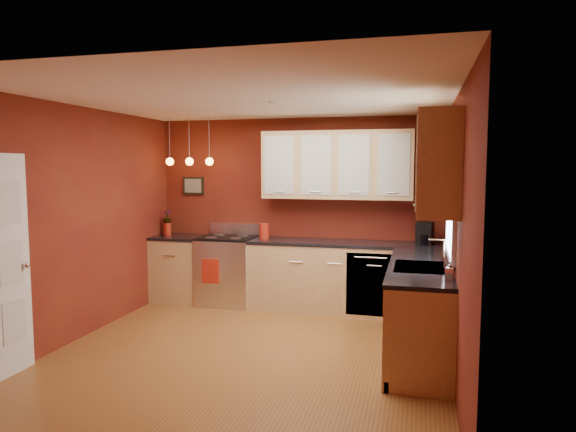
% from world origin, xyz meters
% --- Properties ---
extents(floor, '(4.20, 4.20, 0.00)m').
position_xyz_m(floor, '(0.00, 0.00, 0.00)').
color(floor, brown).
rests_on(floor, ground).
extents(ceiling, '(4.00, 4.20, 0.02)m').
position_xyz_m(ceiling, '(0.00, 0.00, 2.60)').
color(ceiling, white).
rests_on(ceiling, wall_back).
extents(wall_back, '(4.00, 0.02, 2.60)m').
position_xyz_m(wall_back, '(0.00, 2.10, 1.30)').
color(wall_back, maroon).
rests_on(wall_back, floor).
extents(wall_front, '(4.00, 0.02, 2.60)m').
position_xyz_m(wall_front, '(0.00, -2.10, 1.30)').
color(wall_front, maroon).
rests_on(wall_front, floor).
extents(wall_left, '(0.02, 4.20, 2.60)m').
position_xyz_m(wall_left, '(-2.00, 0.00, 1.30)').
color(wall_left, maroon).
rests_on(wall_left, floor).
extents(wall_right, '(0.02, 4.20, 2.60)m').
position_xyz_m(wall_right, '(2.00, 0.00, 1.30)').
color(wall_right, maroon).
rests_on(wall_right, floor).
extents(base_cabinets_back_left, '(0.70, 0.60, 0.90)m').
position_xyz_m(base_cabinets_back_left, '(-1.65, 1.80, 0.45)').
color(base_cabinets_back_left, tan).
rests_on(base_cabinets_back_left, floor).
extents(base_cabinets_back_right, '(2.54, 0.60, 0.90)m').
position_xyz_m(base_cabinets_back_right, '(0.73, 1.80, 0.45)').
color(base_cabinets_back_right, tan).
rests_on(base_cabinets_back_right, floor).
extents(base_cabinets_right, '(0.60, 2.10, 0.90)m').
position_xyz_m(base_cabinets_right, '(1.70, 0.45, 0.45)').
color(base_cabinets_right, tan).
rests_on(base_cabinets_right, floor).
extents(counter_back_left, '(0.70, 0.62, 0.04)m').
position_xyz_m(counter_back_left, '(-1.65, 1.80, 0.92)').
color(counter_back_left, black).
rests_on(counter_back_left, base_cabinets_back_left).
extents(counter_back_right, '(2.54, 0.62, 0.04)m').
position_xyz_m(counter_back_right, '(0.73, 1.80, 0.92)').
color(counter_back_right, black).
rests_on(counter_back_right, base_cabinets_back_right).
extents(counter_right, '(0.62, 2.10, 0.04)m').
position_xyz_m(counter_right, '(1.70, 0.45, 0.92)').
color(counter_right, black).
rests_on(counter_right, base_cabinets_right).
extents(gas_range, '(0.76, 0.64, 1.11)m').
position_xyz_m(gas_range, '(-0.92, 1.80, 0.48)').
color(gas_range, silver).
rests_on(gas_range, floor).
extents(dishwasher_front, '(0.60, 0.02, 0.80)m').
position_xyz_m(dishwasher_front, '(1.10, 1.51, 0.45)').
color(dishwasher_front, silver).
rests_on(dishwasher_front, base_cabinets_back_right).
extents(sink, '(0.50, 0.70, 0.33)m').
position_xyz_m(sink, '(1.70, 0.30, 0.92)').
color(sink, '#9A999E').
rests_on(sink, counter_right).
extents(window, '(0.06, 1.02, 1.22)m').
position_xyz_m(window, '(1.97, 0.30, 1.69)').
color(window, white).
rests_on(window, wall_right).
extents(upper_cabinets_back, '(2.00, 0.35, 0.90)m').
position_xyz_m(upper_cabinets_back, '(0.60, 1.93, 1.95)').
color(upper_cabinets_back, tan).
rests_on(upper_cabinets_back, wall_back).
extents(upper_cabinets_right, '(0.35, 1.95, 0.90)m').
position_xyz_m(upper_cabinets_right, '(1.82, 0.32, 1.95)').
color(upper_cabinets_right, tan).
rests_on(upper_cabinets_right, wall_right).
extents(wall_picture, '(0.32, 0.03, 0.26)m').
position_xyz_m(wall_picture, '(-1.55, 2.08, 1.65)').
color(wall_picture, black).
rests_on(wall_picture, wall_back).
extents(pendant_lights, '(0.71, 0.11, 0.66)m').
position_xyz_m(pendant_lights, '(-1.45, 1.75, 2.01)').
color(pendant_lights, '#9A999E').
rests_on(pendant_lights, ceiling).
extents(red_canister, '(0.14, 0.14, 0.21)m').
position_xyz_m(red_canister, '(-0.38, 1.82, 1.05)').
color(red_canister, '#AD2212').
rests_on(red_canister, counter_back_right).
extents(red_vase, '(0.11, 0.11, 0.17)m').
position_xyz_m(red_vase, '(-1.87, 1.86, 1.03)').
color(red_vase, '#AD2212').
rests_on(red_vase, counter_back_left).
extents(flowers, '(0.13, 0.13, 0.21)m').
position_xyz_m(flowers, '(-1.87, 1.86, 1.20)').
color(flowers, '#AD2212').
rests_on(flowers, red_vase).
extents(coffee_maker, '(0.24, 0.24, 0.29)m').
position_xyz_m(coffee_maker, '(1.75, 1.82, 1.07)').
color(coffee_maker, black).
rests_on(coffee_maker, counter_back_right).
extents(soap_pump, '(0.09, 0.09, 0.17)m').
position_xyz_m(soap_pump, '(1.95, -0.25, 1.02)').
color(soap_pump, silver).
rests_on(soap_pump, counter_right).
extents(dish_towel, '(0.24, 0.02, 0.33)m').
position_xyz_m(dish_towel, '(-1.04, 1.47, 0.52)').
color(dish_towel, '#AD2212').
rests_on(dish_towel, gas_range).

